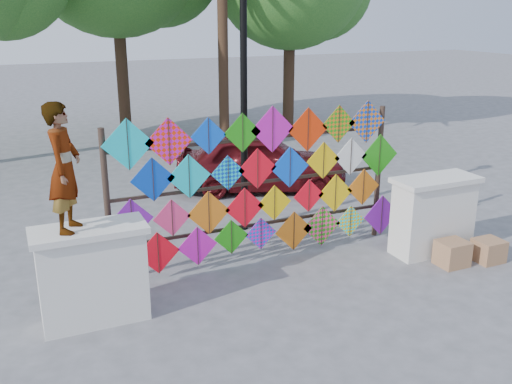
% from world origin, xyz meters
% --- Properties ---
extents(ground, '(80.00, 80.00, 0.00)m').
position_xyz_m(ground, '(0.00, 0.00, 0.00)').
color(ground, gray).
rests_on(ground, ground).
extents(parapet_left, '(1.40, 0.65, 1.28)m').
position_xyz_m(parapet_left, '(-2.70, -0.20, 0.65)').
color(parapet_left, white).
rests_on(parapet_left, ground).
extents(parapet_right, '(1.40, 0.65, 1.28)m').
position_xyz_m(parapet_right, '(2.70, -0.20, 0.65)').
color(parapet_right, white).
rests_on(parapet_right, ground).
extents(kite_rack, '(5.00, 0.24, 2.45)m').
position_xyz_m(kite_rack, '(0.10, 0.73, 1.24)').
color(kite_rack, '#2F221A').
rests_on(kite_rack, ground).
extents(vendor_woman, '(0.57, 0.67, 1.56)m').
position_xyz_m(vendor_woman, '(-2.90, -0.20, 2.06)').
color(vendor_woman, '#99999E').
rests_on(vendor_woman, parapet_left).
extents(sedan, '(4.05, 2.75, 1.28)m').
position_xyz_m(sedan, '(1.57, 4.10, 0.64)').
color(sedan, '#540E13').
rests_on(sedan, ground).
extents(lamppost, '(0.28, 0.28, 4.46)m').
position_xyz_m(lamppost, '(0.30, 2.00, 2.69)').
color(lamppost, black).
rests_on(lamppost, ground).
extents(cardboard_box_near, '(0.45, 0.40, 0.40)m').
position_xyz_m(cardboard_box_near, '(2.66, -0.75, 0.20)').
color(cardboard_box_near, '#A06D4D').
rests_on(cardboard_box_near, ground).
extents(cardboard_box_far, '(0.43, 0.39, 0.36)m').
position_xyz_m(cardboard_box_far, '(3.30, -0.87, 0.18)').
color(cardboard_box_far, '#A06D4D').
rests_on(cardboard_box_far, ground).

